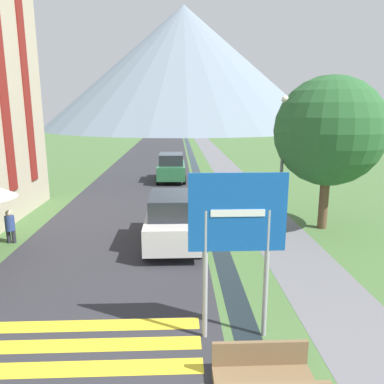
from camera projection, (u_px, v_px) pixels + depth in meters
name	position (u px, v px, depth m)	size (l,w,h in m)	color
ground_plane	(181.00, 184.00, 23.71)	(160.00, 160.00, 0.00)	#476B38
road	(152.00, 162.00, 33.36)	(6.40, 60.00, 0.01)	#2D2D33
footpath	(220.00, 161.00, 33.60)	(2.20, 60.00, 0.01)	slate
drainage_channel	(193.00, 162.00, 33.51)	(0.60, 60.00, 0.00)	black
crosswalk_marking	(60.00, 357.00, 7.15)	(5.44, 2.54, 0.01)	yellow
mountain_distant	(184.00, 68.00, 89.28)	(66.56, 66.56, 28.18)	slate
road_sign	(237.00, 230.00, 7.31)	(1.92, 0.11, 3.46)	#9E9EA3
footbridge	(266.00, 383.00, 6.16)	(1.70, 1.10, 0.65)	brown
parked_car_near	(173.00, 219.00, 12.92)	(1.90, 4.08, 1.82)	silver
parked_car_far	(171.00, 167.00, 24.37)	(1.86, 3.85, 1.82)	#28663D
person_seated_near	(10.00, 225.00, 13.11)	(0.32, 0.32, 1.20)	#282833
streetlamp	(283.00, 152.00, 14.24)	(0.28, 0.28, 5.12)	#515156
tree_by_path	(329.00, 131.00, 14.08)	(4.13, 4.13, 5.88)	brown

